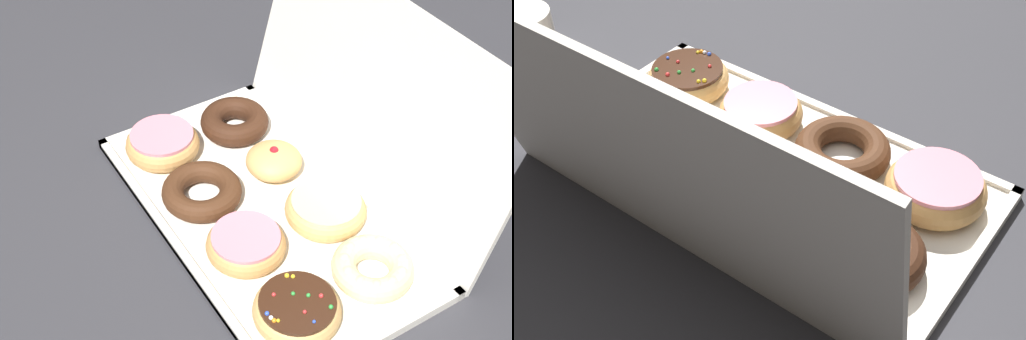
% 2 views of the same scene
% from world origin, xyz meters
% --- Properties ---
extents(ground_plane, '(3.00, 3.00, 0.00)m').
position_xyz_m(ground_plane, '(0.00, 0.00, 0.00)').
color(ground_plane, '#333338').
extents(donut_box, '(0.53, 0.29, 0.01)m').
position_xyz_m(donut_box, '(0.00, 0.00, 0.01)').
color(donut_box, silver).
rests_on(donut_box, ground).
extents(box_lid_open, '(0.53, 0.08, 0.29)m').
position_xyz_m(box_lid_open, '(0.00, 0.18, 0.14)').
color(box_lid_open, silver).
rests_on(box_lid_open, ground).
extents(pink_frosted_donut_0, '(0.12, 0.12, 0.04)m').
position_xyz_m(pink_frosted_donut_0, '(-0.19, -0.07, 0.03)').
color(pink_frosted_donut_0, tan).
rests_on(pink_frosted_donut_0, donut_box).
extents(chocolate_cake_ring_donut_1, '(0.12, 0.12, 0.03)m').
position_xyz_m(chocolate_cake_ring_donut_1, '(-0.07, -0.06, 0.03)').
color(chocolate_cake_ring_donut_1, '#472816').
rests_on(chocolate_cake_ring_donut_1, donut_box).
extents(pink_frosted_donut_2, '(0.11, 0.11, 0.04)m').
position_xyz_m(pink_frosted_donut_2, '(0.06, -0.06, 0.03)').
color(pink_frosted_donut_2, tan).
rests_on(pink_frosted_donut_2, donut_box).
extents(sprinkle_donut_3, '(0.11, 0.11, 0.04)m').
position_xyz_m(sprinkle_donut_3, '(0.18, -0.07, 0.03)').
color(sprinkle_donut_3, tan).
rests_on(sprinkle_donut_3, donut_box).
extents(chocolate_cake_ring_donut_4, '(0.11, 0.11, 0.04)m').
position_xyz_m(chocolate_cake_ring_donut_4, '(-0.18, 0.06, 0.03)').
color(chocolate_cake_ring_donut_4, '#381E11').
rests_on(chocolate_cake_ring_donut_4, donut_box).
extents(jelly_filled_donut_5, '(0.09, 0.09, 0.05)m').
position_xyz_m(jelly_filled_donut_5, '(-0.06, 0.06, 0.03)').
color(jelly_filled_donut_5, tan).
rests_on(jelly_filled_donut_5, donut_box).
extents(glazed_ring_donut_6, '(0.12, 0.12, 0.04)m').
position_xyz_m(glazed_ring_donut_6, '(0.06, 0.07, 0.03)').
color(glazed_ring_donut_6, tan).
rests_on(glazed_ring_donut_6, donut_box).
extents(cruller_donut_7, '(0.11, 0.11, 0.04)m').
position_xyz_m(cruller_donut_7, '(0.18, 0.06, 0.03)').
color(cruller_donut_7, beige).
rests_on(cruller_donut_7, donut_box).
extents(coffee_mug, '(0.10, 0.08, 0.09)m').
position_xyz_m(coffee_mug, '(0.41, 0.02, 0.05)').
color(coffee_mug, white).
rests_on(coffee_mug, ground).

